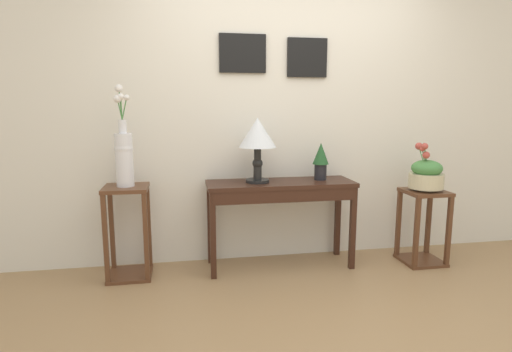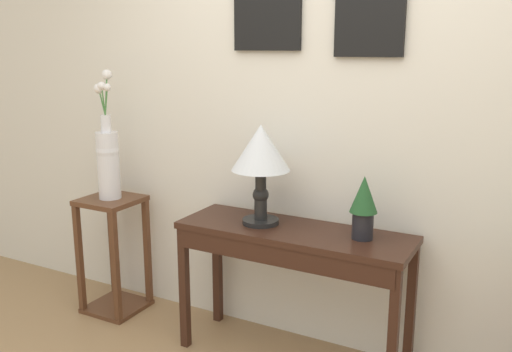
{
  "view_description": "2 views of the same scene",
  "coord_description": "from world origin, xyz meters",
  "px_view_note": "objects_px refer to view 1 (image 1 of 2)",
  "views": [
    {
      "loc": [
        -0.9,
        -2.1,
        1.37
      ],
      "look_at": [
        -0.32,
        1.16,
        0.81
      ],
      "focal_mm": 29.26,
      "sensor_mm": 36.0,
      "label": 1
    },
    {
      "loc": [
        1.02,
        -1.25,
        1.66
      ],
      "look_at": [
        -0.3,
        1.18,
        1.01
      ],
      "focal_mm": 38.8,
      "sensor_mm": 36.0,
      "label": 2
    }
  ],
  "objects_px": {
    "table_lamp": "(258,136)",
    "potted_plant_on_console": "(321,159)",
    "pedestal_stand_left": "(128,232)",
    "flower_vase_tall_left": "(124,152)",
    "pedestal_stand_right": "(423,227)",
    "console_table": "(281,194)",
    "planter_bowl_wide_right": "(426,174)"
  },
  "relations": [
    {
      "from": "console_table",
      "to": "table_lamp",
      "type": "distance_m",
      "value": 0.52
    },
    {
      "from": "flower_vase_tall_left",
      "to": "table_lamp",
      "type": "bearing_deg",
      "value": 0.42
    },
    {
      "from": "pedestal_stand_left",
      "to": "flower_vase_tall_left",
      "type": "distance_m",
      "value": 0.64
    },
    {
      "from": "pedestal_stand_left",
      "to": "flower_vase_tall_left",
      "type": "bearing_deg",
      "value": 132.58
    },
    {
      "from": "table_lamp",
      "to": "potted_plant_on_console",
      "type": "bearing_deg",
      "value": 2.62
    },
    {
      "from": "pedestal_stand_left",
      "to": "pedestal_stand_right",
      "type": "distance_m",
      "value": 2.49
    },
    {
      "from": "console_table",
      "to": "planter_bowl_wide_right",
      "type": "bearing_deg",
      "value": -5.35
    },
    {
      "from": "pedestal_stand_left",
      "to": "planter_bowl_wide_right",
      "type": "relative_size",
      "value": 1.81
    },
    {
      "from": "potted_plant_on_console",
      "to": "flower_vase_tall_left",
      "type": "distance_m",
      "value": 1.6
    },
    {
      "from": "potted_plant_on_console",
      "to": "planter_bowl_wide_right",
      "type": "distance_m",
      "value": 0.91
    },
    {
      "from": "console_table",
      "to": "pedestal_stand_left",
      "type": "relative_size",
      "value": 1.65
    },
    {
      "from": "pedestal_stand_left",
      "to": "flower_vase_tall_left",
      "type": "relative_size",
      "value": 0.95
    },
    {
      "from": "flower_vase_tall_left",
      "to": "planter_bowl_wide_right",
      "type": "bearing_deg",
      "value": -3.06
    },
    {
      "from": "potted_plant_on_console",
      "to": "pedestal_stand_right",
      "type": "distance_m",
      "value": 1.08
    },
    {
      "from": "pedestal_stand_right",
      "to": "flower_vase_tall_left",
      "type": "bearing_deg",
      "value": 176.94
    },
    {
      "from": "pedestal_stand_left",
      "to": "pedestal_stand_right",
      "type": "height_order",
      "value": "pedestal_stand_left"
    },
    {
      "from": "potted_plant_on_console",
      "to": "pedestal_stand_left",
      "type": "relative_size",
      "value": 0.42
    },
    {
      "from": "flower_vase_tall_left",
      "to": "potted_plant_on_console",
      "type": "bearing_deg",
      "value": 1.17
    },
    {
      "from": "pedestal_stand_right",
      "to": "planter_bowl_wide_right",
      "type": "xyz_separation_m",
      "value": [
        -0.0,
        0.0,
        0.46
      ]
    },
    {
      "from": "table_lamp",
      "to": "console_table",
      "type": "bearing_deg",
      "value": -7.03
    },
    {
      "from": "planter_bowl_wide_right",
      "to": "table_lamp",
      "type": "bearing_deg",
      "value": 174.42
    },
    {
      "from": "console_table",
      "to": "flower_vase_tall_left",
      "type": "height_order",
      "value": "flower_vase_tall_left"
    },
    {
      "from": "potted_plant_on_console",
      "to": "pedestal_stand_right",
      "type": "height_order",
      "value": "potted_plant_on_console"
    },
    {
      "from": "potted_plant_on_console",
      "to": "planter_bowl_wide_right",
      "type": "relative_size",
      "value": 0.77
    },
    {
      "from": "pedestal_stand_right",
      "to": "potted_plant_on_console",
      "type": "bearing_deg",
      "value": 169.44
    },
    {
      "from": "console_table",
      "to": "flower_vase_tall_left",
      "type": "relative_size",
      "value": 1.57
    },
    {
      "from": "pedestal_stand_left",
      "to": "flower_vase_tall_left",
      "type": "height_order",
      "value": "flower_vase_tall_left"
    },
    {
      "from": "pedestal_stand_right",
      "to": "pedestal_stand_left",
      "type": "bearing_deg",
      "value": 176.95
    },
    {
      "from": "table_lamp",
      "to": "potted_plant_on_console",
      "type": "height_order",
      "value": "table_lamp"
    },
    {
      "from": "pedestal_stand_right",
      "to": "planter_bowl_wide_right",
      "type": "relative_size",
      "value": 1.58
    },
    {
      "from": "pedestal_stand_right",
      "to": "console_table",
      "type": "bearing_deg",
      "value": 174.65
    },
    {
      "from": "pedestal_stand_left",
      "to": "planter_bowl_wide_right",
      "type": "xyz_separation_m",
      "value": [
        2.49,
        -0.13,
        0.42
      ]
    }
  ]
}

